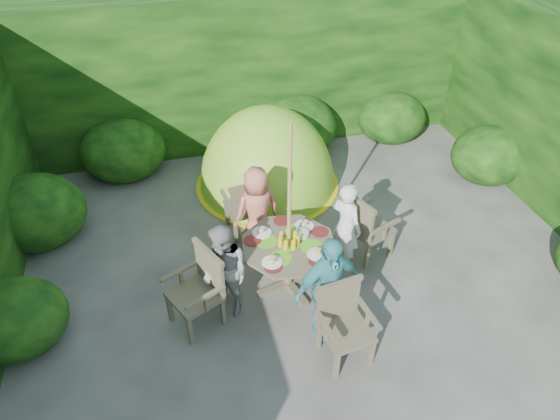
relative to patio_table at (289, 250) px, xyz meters
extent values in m
plane|color=#423F3B|center=(0.34, -0.26, -0.56)|extent=(60.00, 60.00, 0.00)
cube|color=black|center=(0.34, 3.74, 0.69)|extent=(9.00, 1.00, 2.50)
cylinder|color=#48422F|center=(0.00, 0.00, -0.24)|extent=(0.11, 0.11, 0.62)
cube|color=#48422F|center=(0.00, 0.00, -0.53)|extent=(0.82, 0.29, 0.05)
cube|color=#48422F|center=(0.00, 0.00, -0.53)|extent=(0.29, 0.82, 0.05)
cylinder|color=#48422F|center=(0.00, 0.00, 0.09)|extent=(1.38, 1.38, 0.04)
cylinder|color=#5EBA20|center=(-0.16, -0.21, 0.11)|extent=(0.26, 0.26, 0.00)
cylinder|color=#5EBA20|center=(0.23, -0.11, 0.11)|extent=(0.26, 0.26, 0.00)
cylinder|color=#5EBA20|center=(-0.24, 0.11, 0.11)|extent=(0.26, 0.26, 0.00)
cylinder|color=#5EBA20|center=(0.15, 0.21, 0.11)|extent=(0.26, 0.26, 0.00)
cylinder|color=#5EBA20|center=(0.00, 0.00, 0.11)|extent=(0.26, 0.26, 0.00)
cylinder|color=white|center=(0.26, 0.25, 0.11)|extent=(0.23, 0.23, 0.01)
cylinder|color=white|center=(-0.26, 0.26, 0.11)|extent=(0.23, 0.23, 0.01)
cylinder|color=white|center=(-0.26, -0.26, 0.11)|extent=(0.23, 0.23, 0.01)
cylinder|color=white|center=(0.25, -0.26, 0.11)|extent=(0.23, 0.23, 0.01)
cylinder|color=#AA180B|center=(0.40, 0.10, 0.11)|extent=(0.20, 0.20, 0.01)
cylinder|color=#AA180B|center=(0.02, 0.42, 0.11)|extent=(0.20, 0.20, 0.01)
cylinder|color=#AA180B|center=(-0.40, 0.15, 0.11)|extent=(0.20, 0.20, 0.01)
cylinder|color=#AA180B|center=(-0.27, -0.33, 0.11)|extent=(0.20, 0.20, 0.01)
cylinder|color=#AA180B|center=(0.22, -0.36, 0.11)|extent=(0.20, 0.20, 0.01)
cylinder|color=#6CB746|center=(0.18, 0.09, 0.13)|extent=(0.16, 0.16, 0.05)
cylinder|color=olive|center=(0.00, 0.00, 0.54)|extent=(0.05, 0.05, 2.20)
cube|color=#48422F|center=(1.14, 0.29, -0.14)|extent=(0.63, 0.64, 0.05)
cube|color=#48422F|center=(1.41, 0.17, -0.35)|extent=(0.06, 0.06, 0.41)
cube|color=#48422F|center=(1.26, 0.57, -0.35)|extent=(0.06, 0.06, 0.41)
cube|color=#48422F|center=(1.02, 0.02, -0.35)|extent=(0.06, 0.06, 0.41)
cube|color=#48422F|center=(0.86, 0.42, -0.35)|extent=(0.06, 0.06, 0.41)
cube|color=#48422F|center=(0.92, 0.21, 0.12)|extent=(0.21, 0.48, 0.48)
cube|color=#48422F|center=(1.23, 0.06, 0.05)|extent=(0.47, 0.22, 0.04)
cube|color=#48422F|center=(1.05, 0.53, 0.05)|extent=(0.47, 0.22, 0.04)
cube|color=#48422F|center=(-1.15, -0.30, -0.14)|extent=(0.65, 0.66, 0.05)
cube|color=#48422F|center=(-1.43, -0.20, -0.35)|extent=(0.06, 0.06, 0.40)
cube|color=#48422F|center=(-1.24, -0.58, -0.35)|extent=(0.06, 0.06, 0.40)
cube|color=#48422F|center=(-1.05, -0.01, -0.35)|extent=(0.06, 0.06, 0.40)
cube|color=#48422F|center=(-0.86, -0.40, -0.35)|extent=(0.06, 0.06, 0.40)
cube|color=#48422F|center=(-0.94, -0.20, 0.12)|extent=(0.25, 0.47, 0.48)
cube|color=#48422F|center=(-1.25, -0.07, 0.05)|extent=(0.45, 0.25, 0.04)
cube|color=#48422F|center=(-1.04, -0.52, 0.05)|extent=(0.45, 0.25, 0.04)
cube|color=#48422F|center=(-0.30, 1.14, -0.16)|extent=(0.53, 0.52, 0.05)
cube|color=#48422F|center=(-0.12, 1.37, -0.36)|extent=(0.05, 0.05, 0.39)
cube|color=#48422F|center=(-0.53, 1.32, -0.36)|extent=(0.05, 0.05, 0.39)
cube|color=#48422F|center=(-0.07, 0.96, -0.36)|extent=(0.05, 0.05, 0.39)
cube|color=#48422F|center=(-0.48, 0.91, -0.36)|extent=(0.05, 0.05, 0.39)
cube|color=#48422F|center=(-0.27, 0.92, 0.09)|extent=(0.48, 0.09, 0.46)
cube|color=#48422F|center=(-0.06, 1.17, 0.03)|extent=(0.10, 0.46, 0.04)
cube|color=#48422F|center=(-0.54, 1.11, 0.03)|extent=(0.10, 0.46, 0.04)
cube|color=#48422F|center=(0.29, -1.14, -0.16)|extent=(0.53, 0.52, 0.05)
cube|color=#48422F|center=(0.12, -1.37, -0.36)|extent=(0.05, 0.05, 0.38)
cube|color=#48422F|center=(0.52, -1.32, -0.36)|extent=(0.05, 0.05, 0.38)
cube|color=#48422F|center=(0.07, -0.97, -0.36)|extent=(0.05, 0.05, 0.38)
cube|color=#48422F|center=(0.46, -0.92, -0.36)|extent=(0.05, 0.05, 0.38)
cube|color=#48422F|center=(0.26, -0.93, 0.08)|extent=(0.47, 0.10, 0.46)
cube|color=#48422F|center=(0.06, -1.18, 0.02)|extent=(0.11, 0.46, 0.04)
cube|color=#48422F|center=(0.53, -1.11, 0.02)|extent=(0.11, 0.46, 0.04)
imported|color=silver|center=(0.77, 0.20, 0.05)|extent=(0.45, 0.52, 1.21)
imported|color=gray|center=(-0.78, -0.20, 0.04)|extent=(0.69, 0.73, 1.19)
imported|color=#CF6D55|center=(-0.20, 0.77, 0.05)|extent=(0.66, 0.50, 1.22)
imported|color=teal|center=(0.20, -0.78, 0.11)|extent=(0.83, 0.49, 1.33)
ellipsoid|color=#7EC225|center=(0.25, 2.14, -0.56)|extent=(2.12, 2.12, 2.53)
ellipsoid|color=black|center=(0.23, 1.43, -0.56)|extent=(0.72, 0.39, 0.87)
cylinder|color=gold|center=(0.25, 2.14, -0.54)|extent=(2.22, 2.22, 0.03)
camera|label=1|loc=(-1.17, -4.10, 3.91)|focal=32.00mm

